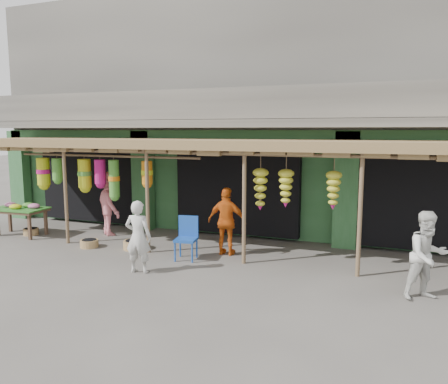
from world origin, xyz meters
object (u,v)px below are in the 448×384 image
(person_right, at_px, (427,256))
(person_vendor, at_px, (227,221))
(flower_table, at_px, (20,210))
(person_front, at_px, (138,237))
(person_shopper, at_px, (109,204))
(blue_chair, at_px, (187,235))

(person_right, bearing_deg, person_vendor, 130.37)
(flower_table, height_order, person_vendor, person_vendor)
(person_front, height_order, person_shopper, person_shopper)
(blue_chair, bearing_deg, flower_table, 166.77)
(blue_chair, relative_size, person_shopper, 0.55)
(person_right, relative_size, person_vendor, 0.97)
(person_front, bearing_deg, flower_table, -26.45)
(person_shopper, bearing_deg, person_front, 169.83)
(flower_table, xyz_separation_m, person_right, (10.61, -1.07, 0.05))
(person_vendor, distance_m, person_shopper, 3.95)
(person_shopper, bearing_deg, person_right, -158.97)
(person_right, distance_m, person_vendor, 4.55)
(blue_chair, xyz_separation_m, person_shopper, (-3.13, 1.33, 0.35))
(blue_chair, distance_m, person_front, 1.41)
(blue_chair, height_order, person_front, person_front)
(flower_table, relative_size, person_shopper, 0.88)
(person_front, bearing_deg, blue_chair, -119.72)
(flower_table, xyz_separation_m, person_shopper, (2.38, 0.98, 0.16))
(person_right, bearing_deg, person_shopper, 133.81)
(person_front, xyz_separation_m, person_right, (5.62, 0.58, 0.02))
(person_vendor, xyz_separation_m, person_shopper, (-3.89, 0.69, 0.09))
(blue_chair, height_order, person_vendor, person_vendor)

